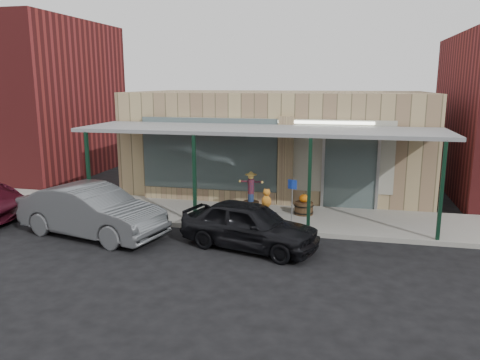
% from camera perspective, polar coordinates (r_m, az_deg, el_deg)
% --- Properties ---
extents(ground, '(120.00, 120.00, 0.00)m').
position_cam_1_polar(ground, '(12.79, -0.71, -9.19)').
color(ground, black).
rests_on(ground, ground).
extents(sidewalk, '(40.00, 3.20, 0.15)m').
position_cam_1_polar(sidewalk, '(16.10, 2.29, -4.45)').
color(sidewalk, gray).
rests_on(sidewalk, ground).
extents(storefront, '(12.00, 6.25, 4.20)m').
position_cam_1_polar(storefront, '(20.12, 4.72, 4.67)').
color(storefront, tan).
rests_on(storefront, ground).
extents(awning, '(12.00, 3.00, 3.04)m').
position_cam_1_polar(awning, '(15.50, 2.35, 5.98)').
color(awning, slate).
rests_on(awning, ground).
extents(block_buildings_near, '(61.00, 8.00, 8.00)m').
position_cam_1_polar(block_buildings_near, '(20.83, 10.76, 9.37)').
color(block_buildings_near, maroon).
rests_on(block_buildings_near, ground).
extents(barrel_scarecrow, '(0.88, 0.59, 1.44)m').
position_cam_1_polar(barrel_scarecrow, '(16.27, 1.34, -2.22)').
color(barrel_scarecrow, '#4E341F').
rests_on(barrel_scarecrow, sidewalk).
extents(barrel_pumpkin, '(0.77, 0.77, 0.75)m').
position_cam_1_polar(barrel_pumpkin, '(16.16, 7.78, -3.24)').
color(barrel_pumpkin, '#4E341F').
rests_on(barrel_pumpkin, sidewalk).
extents(handicap_sign, '(0.29, 0.11, 1.43)m').
position_cam_1_polar(handicap_sign, '(14.89, 6.38, -1.90)').
color(handicap_sign, gray).
rests_on(handicap_sign, sidewalk).
extents(parked_sedan, '(4.23, 2.61, 1.55)m').
position_cam_1_polar(parked_sedan, '(13.15, 1.14, -5.49)').
color(parked_sedan, black).
rests_on(parked_sedan, ground).
extents(car_grey, '(4.95, 2.71, 1.55)m').
position_cam_1_polar(car_grey, '(14.84, -17.61, -3.63)').
color(car_grey, '#54585B').
rests_on(car_grey, ground).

